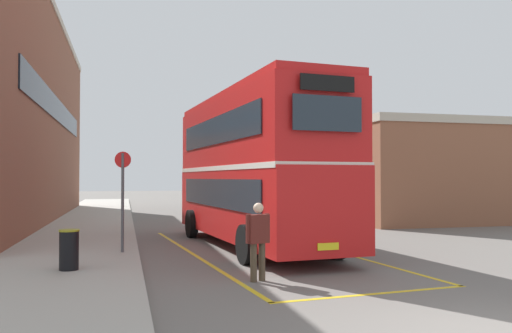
# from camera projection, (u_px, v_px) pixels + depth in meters

# --- Properties ---
(ground_plane) EXTENTS (135.60, 135.60, 0.00)m
(ground_plane) POSITION_uv_depth(u_px,v_px,m) (250.00, 232.00, 20.71)
(ground_plane) COLOR #66605B
(sidewalk_left) EXTENTS (4.00, 57.60, 0.14)m
(sidewalk_left) POSITION_uv_depth(u_px,v_px,m) (84.00, 228.00, 21.43)
(sidewalk_left) COLOR #A39E93
(sidewalk_left) RESTS_ON ground
(brick_building_left) EXTENTS (5.18, 25.85, 10.31)m
(brick_building_left) POSITION_uv_depth(u_px,v_px,m) (2.00, 115.00, 24.79)
(brick_building_left) COLOR brown
(brick_building_left) RESTS_ON ground
(depot_building_right) EXTENTS (8.41, 14.01, 4.92)m
(depot_building_right) POSITION_uv_depth(u_px,v_px,m) (388.00, 173.00, 29.36)
(depot_building_right) COLOR brown
(depot_building_right) RESTS_ON ground
(double_decker_bus) EXTENTS (3.49, 10.18, 4.75)m
(double_decker_bus) POSITION_uv_depth(u_px,v_px,m) (253.00, 167.00, 16.22)
(double_decker_bus) COLOR black
(double_decker_bus) RESTS_ON ground
(single_deck_bus) EXTENTS (3.09, 8.74, 3.02)m
(single_deck_bus) POSITION_uv_depth(u_px,v_px,m) (252.00, 185.00, 36.78)
(single_deck_bus) COLOR black
(single_deck_bus) RESTS_ON ground
(pedestrian_boarding) EXTENTS (0.53, 0.36, 1.64)m
(pedestrian_boarding) POSITION_uv_depth(u_px,v_px,m) (258.00, 236.00, 10.77)
(pedestrian_boarding) COLOR #473828
(pedestrian_boarding) RESTS_ON ground
(litter_bin) EXTENTS (0.44, 0.44, 0.88)m
(litter_bin) POSITION_uv_depth(u_px,v_px,m) (69.00, 250.00, 11.31)
(litter_bin) COLOR black
(litter_bin) RESTS_ON sidewalk_left
(bus_stop_sign) EXTENTS (0.43, 0.13, 2.73)m
(bus_stop_sign) POSITION_uv_depth(u_px,v_px,m) (123.00, 192.00, 14.05)
(bus_stop_sign) COLOR #4C4C51
(bus_stop_sign) RESTS_ON sidewalk_left
(bay_marking_yellow) EXTENTS (5.31, 12.37, 0.01)m
(bay_marking_yellow) POSITION_uv_depth(u_px,v_px,m) (272.00, 255.00, 14.37)
(bay_marking_yellow) COLOR gold
(bay_marking_yellow) RESTS_ON ground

